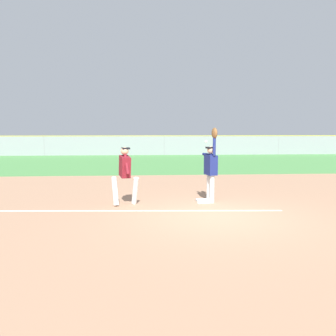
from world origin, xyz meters
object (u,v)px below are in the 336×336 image
at_px(runner, 125,172).
at_px(parked_car_blue, 224,145).
at_px(parked_car_red, 176,146).
at_px(first_base, 203,201).
at_px(baseball, 206,141).
at_px(parked_car_black, 124,146).
at_px(fielder, 211,166).
at_px(parked_car_white, 76,146).

height_order(runner, parked_car_blue, runner).
bearing_deg(parked_car_red, first_base, -87.03).
height_order(baseball, parked_car_black, baseball).
xyz_separation_m(baseball, parked_car_blue, (6.39, 25.15, -1.20)).
distance_m(baseball, parked_car_red, 25.02).
distance_m(first_base, fielder, 1.11).
bearing_deg(runner, baseball, -15.84).
distance_m(baseball, parked_car_black, 25.13).
height_order(first_base, fielder, fielder).
distance_m(first_base, parked_car_blue, 25.71).
xyz_separation_m(runner, parked_car_blue, (8.78, 25.16, -0.32)).
bearing_deg(parked_car_black, baseball, -82.47).
bearing_deg(baseball, parked_car_black, 98.73).
height_order(parked_car_red, parked_car_blue, same).
bearing_deg(baseball, fielder, 47.55).
height_order(first_base, parked_car_blue, parked_car_blue).
distance_m(baseball, parked_car_blue, 25.97).
xyz_separation_m(runner, baseball, (2.39, 0.02, 0.88)).
distance_m(fielder, parked_car_white, 26.43).
distance_m(runner, parked_car_red, 25.26).
xyz_separation_m(baseball, parked_car_white, (-8.62, 25.13, -1.20)).
xyz_separation_m(first_base, baseball, (0.03, -0.26, 1.83)).
xyz_separation_m(parked_car_white, parked_car_red, (10.05, -0.18, 0.00)).
bearing_deg(parked_car_black, parked_car_blue, 0.69).
distance_m(parked_car_white, parked_car_red, 10.06).
relative_size(first_base, parked_car_white, 0.09).
distance_m(parked_car_white, parked_car_blue, 15.01).
bearing_deg(parked_car_blue, parked_car_red, 176.34).
relative_size(first_base, parked_car_black, 0.09).
height_order(first_base, parked_car_black, parked_car_black).
height_order(fielder, parked_car_blue, fielder).
xyz_separation_m(runner, parked_car_white, (-6.23, 25.15, -0.32)).
xyz_separation_m(first_base, fielder, (0.24, -0.04, 1.08)).
bearing_deg(parked_car_black, runner, -87.92).
bearing_deg(fielder, parked_car_red, -107.76).
height_order(runner, parked_car_white, runner).
height_order(parked_car_white, parked_car_red, same).
height_order(parked_car_white, parked_car_blue, same).
bearing_deg(fielder, baseball, 32.63).
distance_m(fielder, runner, 2.61).
bearing_deg(fielder, parked_car_white, -85.40).
xyz_separation_m(baseball, parked_car_black, (-3.81, 24.81, -1.20)).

